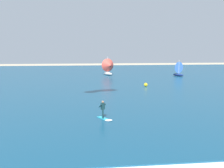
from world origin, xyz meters
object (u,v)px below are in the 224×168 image
sailboat_center_horizon (109,67)px  marker_buoy (146,85)px  sailboat_heeled_over (177,69)px  kitesurfer (104,112)px

sailboat_center_horizon → marker_buoy: sailboat_center_horizon is taller
sailboat_center_horizon → marker_buoy: size_ratio=7.30×
sailboat_heeled_over → marker_buoy: (-11.86, -16.81, -1.44)m
kitesurfer → sailboat_center_horizon: bearing=83.3°
kitesurfer → sailboat_center_horizon: sailboat_center_horizon is taller
kitesurfer → marker_buoy: 21.94m
sailboat_heeled_over → marker_buoy: size_ratio=6.11×
marker_buoy → sailboat_heeled_over: bearing=54.8°
kitesurfer → sailboat_heeled_over: bearing=60.5°
kitesurfer → sailboat_heeled_over: 42.33m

